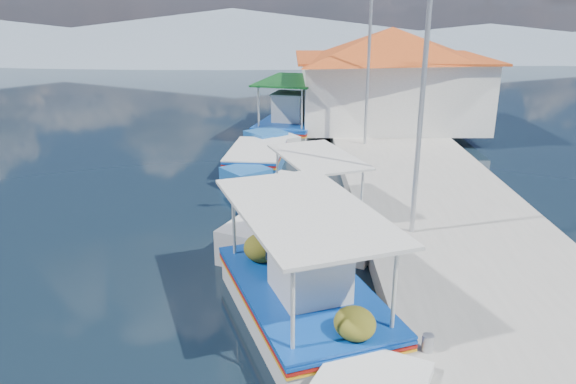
{
  "coord_description": "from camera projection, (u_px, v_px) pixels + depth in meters",
  "views": [
    {
      "loc": [
        1.49,
        -10.78,
        6.01
      ],
      "look_at": [
        1.48,
        2.74,
        1.3
      ],
      "focal_mm": 34.33,
      "sensor_mm": 36.0,
      "label": 1
    }
  ],
  "objects": [
    {
      "name": "ground",
      "position": [
        221.0,
        288.0,
        12.15
      ],
      "size": [
        160.0,
        160.0,
        0.0
      ],
      "primitive_type": "plane",
      "color": "black",
      "rests_on": "ground"
    },
    {
      "name": "quay",
      "position": [
        425.0,
        190.0,
        17.74
      ],
      "size": [
        5.0,
        44.0,
        0.5
      ],
      "primitive_type": "cube",
      "color": "#A6A39C",
      "rests_on": "ground"
    },
    {
      "name": "bollards",
      "position": [
        363.0,
        185.0,
        16.9
      ],
      "size": [
        0.2,
        17.2,
        0.3
      ],
      "color": "#A5A8AD",
      "rests_on": "quay"
    },
    {
      "name": "main_caique",
      "position": [
        305.0,
        295.0,
        10.87
      ],
      "size": [
        4.05,
        7.56,
        2.64
      ],
      "rotation": [
        0.0,
        0.0,
        -0.34
      ],
      "color": "silver",
      "rests_on": "ground"
    },
    {
      "name": "caique_green_canopy",
      "position": [
        317.0,
        213.0,
        15.57
      ],
      "size": [
        3.09,
        5.66,
        2.25
      ],
      "rotation": [
        0.0,
        0.0,
        -0.35
      ],
      "color": "silver",
      "rests_on": "ground"
    },
    {
      "name": "caique_blue_hull",
      "position": [
        257.0,
        160.0,
        20.83
      ],
      "size": [
        2.36,
        6.52,
        1.17
      ],
      "rotation": [
        0.0,
        0.0,
        0.1
      ],
      "color": "#1A56A0",
      "rests_on": "ground"
    },
    {
      "name": "caique_far",
      "position": [
        291.0,
        125.0,
        25.52
      ],
      "size": [
        3.9,
        8.14,
        2.95
      ],
      "rotation": [
        0.0,
        0.0,
        0.26
      ],
      "color": "silver",
      "rests_on": "ground"
    },
    {
      "name": "harbor_building",
      "position": [
        390.0,
        75.0,
        25.4
      ],
      "size": [
        10.49,
        10.49,
        4.4
      ],
      "color": "white",
      "rests_on": "quay"
    },
    {
      "name": "lamp_post_near",
      "position": [
        418.0,
        99.0,
        12.77
      ],
      "size": [
        1.21,
        0.14,
        6.0
      ],
      "color": "#A5A8AD",
      "rests_on": "quay"
    },
    {
      "name": "lamp_post_far",
      "position": [
        366.0,
        60.0,
        21.27
      ],
      "size": [
        1.21,
        0.14,
        6.0
      ],
      "color": "#A5A8AD",
      "rests_on": "quay"
    },
    {
      "name": "mountain_ridge",
      "position": [
        331.0,
        37.0,
        64.36
      ],
      "size": [
        171.4,
        96.0,
        5.5
      ],
      "color": "slate",
      "rests_on": "ground"
    }
  ]
}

